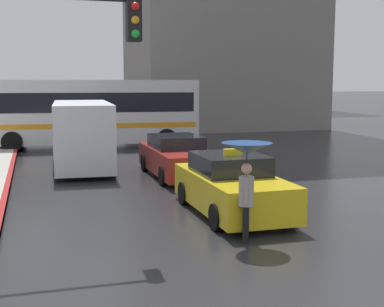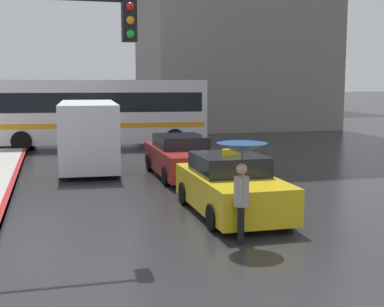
{
  "view_description": "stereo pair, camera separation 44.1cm",
  "coord_description": "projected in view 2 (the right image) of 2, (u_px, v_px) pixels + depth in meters",
  "views": [
    {
      "loc": [
        -3.56,
        -6.35,
        3.23
      ],
      "look_at": [
        0.31,
        6.7,
        1.4
      ],
      "focal_mm": 50.0,
      "sensor_mm": 36.0,
      "label": 1
    },
    {
      "loc": [
        -3.14,
        -6.47,
        3.23
      ],
      "look_at": [
        0.31,
        6.7,
        1.4
      ],
      "focal_mm": 50.0,
      "sensor_mm": 36.0,
      "label": 2
    }
  ],
  "objects": [
    {
      "name": "ambulance_van",
      "position": [
        88.0,
        132.0,
        19.94
      ],
      "size": [
        2.33,
        5.77,
        2.47
      ],
      "rotation": [
        0.0,
        0.0,
        3.08
      ],
      "color": "silver",
      "rests_on": "ground_plane"
    },
    {
      "name": "traffic_light",
      "position": [
        28.0,
        63.0,
        10.08
      ],
      "size": [
        3.67,
        0.38,
        5.11
      ],
      "color": "black",
      "rests_on": "ground_plane"
    },
    {
      "name": "city_bus",
      "position": [
        97.0,
        110.0,
        26.43
      ],
      "size": [
        10.86,
        3.42,
        3.32
      ],
      "rotation": [
        0.0,
        0.0,
        -1.66
      ],
      "color": "silver",
      "rests_on": "ground_plane"
    },
    {
      "name": "pedestrian_with_umbrella",
      "position": [
        242.0,
        163.0,
        10.61
      ],
      "size": [
        1.02,
        1.02,
        2.03
      ],
      "rotation": [
        0.0,
        0.0,
        1.14
      ],
      "color": "black",
      "rests_on": "ground_plane"
    },
    {
      "name": "taxi",
      "position": [
        231.0,
        187.0,
        13.09
      ],
      "size": [
        1.91,
        4.23,
        1.62
      ],
      "rotation": [
        0.0,
        0.0,
        3.14
      ],
      "color": "gold",
      "rests_on": "ground_plane"
    },
    {
      "name": "sedan_red",
      "position": [
        182.0,
        157.0,
        18.36
      ],
      "size": [
        1.91,
        4.68,
        1.39
      ],
      "rotation": [
        0.0,
        0.0,
        3.14
      ],
      "color": "maroon",
      "rests_on": "ground_plane"
    }
  ]
}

